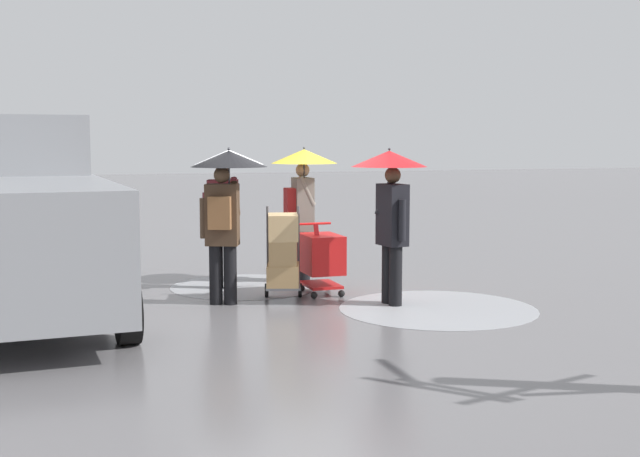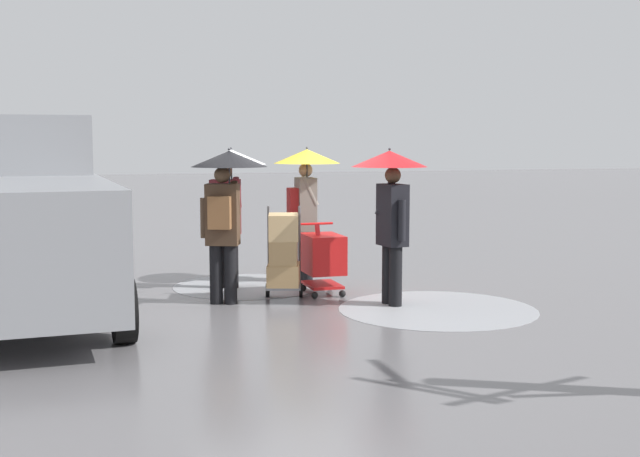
# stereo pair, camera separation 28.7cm
# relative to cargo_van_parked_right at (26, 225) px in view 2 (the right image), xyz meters

# --- Properties ---
(ground_plane) EXTENTS (90.00, 90.00, 0.00)m
(ground_plane) POSITION_rel_cargo_van_parked_right_xyz_m (-3.44, -0.15, -1.18)
(ground_plane) COLOR slate
(slush_patch_near_cluster) EXTENTS (2.65, 2.65, 0.01)m
(slush_patch_near_cluster) POSITION_rel_cargo_van_parked_right_xyz_m (-5.19, 1.22, -1.18)
(slush_patch_near_cluster) COLOR #999BA0
(slush_patch_near_cluster) RESTS_ON ground
(slush_patch_mid_street) EXTENTS (2.30, 2.30, 0.01)m
(slush_patch_mid_street) POSITION_rel_cargo_van_parked_right_xyz_m (-3.15, -1.28, -1.18)
(slush_patch_mid_street) COLOR #999BA0
(slush_patch_mid_street) RESTS_ON ground
(cargo_van_parked_right) EXTENTS (2.36, 5.41, 2.60)m
(cargo_van_parked_right) POSITION_rel_cargo_van_parked_right_xyz_m (0.00, 0.00, 0.00)
(cargo_van_parked_right) COLOR gray
(cargo_van_parked_right) RESTS_ON ground
(shopping_cart_vendor) EXTENTS (0.58, 0.82, 1.04)m
(shopping_cart_vendor) POSITION_rel_cargo_van_parked_right_xyz_m (-4.05, -0.29, -0.61)
(shopping_cart_vendor) COLOR red
(shopping_cart_vendor) RESTS_ON ground
(hand_dolly_boxes) EXTENTS (0.68, 0.82, 1.32)m
(hand_dolly_boxes) POSITION_rel_cargo_van_parked_right_xyz_m (-3.38, 0.04, -0.49)
(hand_dolly_boxes) COLOR #515156
(hand_dolly_boxes) RESTS_ON ground
(pedestrian_pink_side) EXTENTS (1.04, 1.04, 2.15)m
(pedestrian_pink_side) POSITION_rel_cargo_van_parked_right_xyz_m (-4.13, -1.38, 0.39)
(pedestrian_pink_side) COLOR black
(pedestrian_pink_side) RESTS_ON ground
(pedestrian_black_side) EXTENTS (1.04, 1.04, 2.15)m
(pedestrian_black_side) POSITION_rel_cargo_van_parked_right_xyz_m (-4.72, 0.69, 0.41)
(pedestrian_black_side) COLOR black
(pedestrian_black_side) RESTS_ON ground
(pedestrian_white_side) EXTENTS (1.04, 1.04, 2.15)m
(pedestrian_white_side) POSITION_rel_cargo_van_parked_right_xyz_m (-2.58, 0.00, 0.39)
(pedestrian_white_side) COLOR black
(pedestrian_white_side) RESTS_ON ground
(pedestrian_far_side) EXTENTS (1.04, 1.04, 2.15)m
(pedestrian_far_side) POSITION_rel_cargo_van_parked_right_xyz_m (-2.85, -1.20, 0.39)
(pedestrian_far_side) COLOR black
(pedestrian_far_side) RESTS_ON ground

